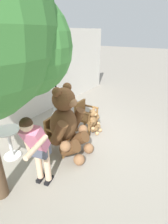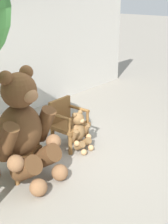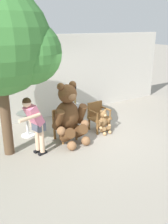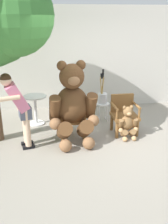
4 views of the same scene
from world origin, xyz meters
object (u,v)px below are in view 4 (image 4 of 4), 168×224
wooden_chair_right (124,113)px  white_stool (102,107)px  wooden_chair_left (71,116)px  brush_bucket (103,96)px  round_side_table (35,107)px  teddy_bear_small (127,122)px  person_visitor (18,105)px  teddy_bear_large (73,104)px

wooden_chair_right → white_stool: 0.82m
white_stool → wooden_chair_right: bearing=-65.8°
wooden_chair_left → brush_bucket: (0.85, 0.75, 0.20)m
brush_bucket → round_side_table: 1.67m
teddy_bear_small → person_visitor: (-2.23, -0.17, 0.55)m
white_stool → round_side_table: size_ratio=0.64×
teddy_bear_large → white_stool: size_ratio=3.68×
wooden_chair_right → round_side_table: size_ratio=1.19×
teddy_bear_large → brush_bucket: 1.33m
wooden_chair_left → teddy_bear_small: 1.23m
brush_bucket → round_side_table: (-1.66, 0.00, -0.21)m
brush_bucket → wooden_chair_left: bearing=-138.7°
wooden_chair_right → teddy_bear_large: 1.26m
person_visitor → white_stool: person_visitor is taller
teddy_bear_small → white_stool: 1.08m
round_side_table → person_visitor: bearing=-100.8°
wooden_chair_right → teddy_bear_large: teddy_bear_large is taller
brush_bucket → teddy_bear_large: bearing=-129.4°
teddy_bear_small → white_stool: (-0.34, 1.03, -0.00)m
wooden_chair_left → person_visitor: person_visitor is taller
round_side_table → white_stool: bearing=-0.2°
person_visitor → brush_bucket: (1.88, 1.19, -0.25)m
wooden_chair_left → brush_bucket: 1.15m
teddy_bear_small → white_stool: size_ratio=1.58×
wooden_chair_left → round_side_table: bearing=137.1°
teddy_bear_large → person_visitor: (-1.05, -0.18, 0.08)m
teddy_bear_small → brush_bucket: brush_bucket is taller
wooden_chair_left → wooden_chair_right: bearing=0.0°
teddy_bear_small → round_side_table: size_ratio=1.01×
person_visitor → round_side_table: (0.23, 1.20, -0.46)m
teddy_bear_small → brush_bucket: 1.12m
wooden_chair_left → wooden_chair_right: (1.19, 0.00, 0.00)m
teddy_bear_large → round_side_table: teddy_bear_large is taller
wooden_chair_right → white_stool: bearing=114.2°
brush_bucket → round_side_table: bearing=179.9°
teddy_bear_small → white_stool: teddy_bear_small is taller
white_stool → round_side_table: (-1.66, 0.01, 0.09)m
brush_bucket → round_side_table: brush_bucket is taller
person_visitor → round_side_table: size_ratio=2.13×
wooden_chair_right → teddy_bear_small: size_ratio=1.18×
teddy_bear_large → person_visitor: size_ratio=1.10×
teddy_bear_large → white_stool: (0.84, 1.02, -0.47)m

